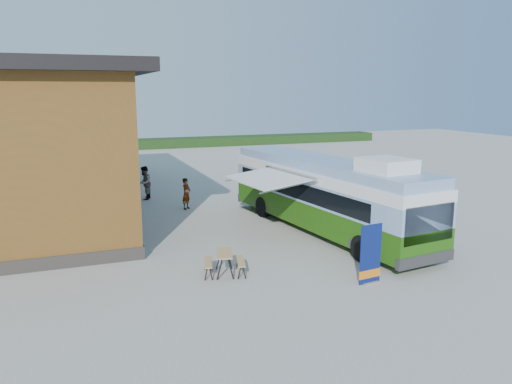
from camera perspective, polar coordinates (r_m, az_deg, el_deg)
name	(u,v)px	position (r m, az deg, el deg)	size (l,w,h in m)	color
ground	(297,241)	(21.52, 4.74, -5.64)	(100.00, 100.00, 0.00)	#BCB7AD
barn	(35,144)	(28.71, -23.90, 5.05)	(9.60, 21.20, 7.50)	brown
hedge	(220,141)	(59.30, -4.08, 5.82)	(40.00, 3.00, 1.00)	#264419
bus	(325,192)	(22.72, 7.91, -0.03)	(4.20, 12.69, 3.83)	#346811
awning	(271,173)	(21.86, 1.67, 2.21)	(2.95, 4.24, 0.50)	white
banner	(370,259)	(17.13, 12.93, -7.51)	(0.88, 0.26, 2.03)	navy
picnic_table	(225,258)	(17.58, -3.62, -7.55)	(1.66, 1.55, 0.79)	tan
person_a	(186,194)	(27.30, -7.96, -0.19)	(0.62, 0.41, 1.70)	#999999
person_b	(144,183)	(30.11, -12.63, 1.01)	(0.97, 0.75, 1.99)	#999999
slurry_tanker	(113,157)	(39.83, -15.98, 3.86)	(2.54, 6.27, 2.33)	#188534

